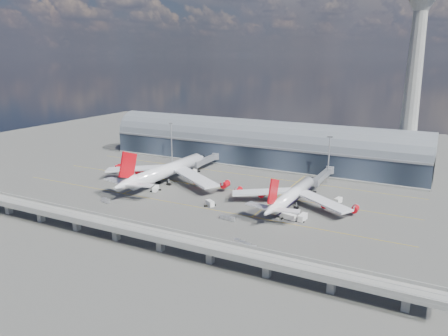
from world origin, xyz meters
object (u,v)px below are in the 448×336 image
at_px(airliner_right, 292,196).
at_px(floodlight_mast_left, 172,142).
at_px(service_truck_5, 195,170).
at_px(airliner_left, 165,171).
at_px(cargo_train_0, 106,200).
at_px(service_truck_3, 303,218).
at_px(service_truck_0, 156,189).
at_px(service_truck_4, 338,201).
at_px(service_truck_2, 288,217).
at_px(floodlight_mast_right, 329,158).
at_px(cargo_train_2, 227,218).
at_px(control_tower, 413,84).
at_px(cargo_train_1, 245,245).
at_px(service_truck_1, 210,204).

bearing_deg(airliner_right, floodlight_mast_left, 156.02).
distance_m(airliner_right, service_truck_5, 75.82).
bearing_deg(airliner_left, cargo_train_0, -98.50).
relative_size(airliner_left, service_truck_3, 12.92).
xyz_separation_m(airliner_left, service_truck_0, (3.83, -13.82, -5.50)).
bearing_deg(service_truck_5, service_truck_4, -45.65).
distance_m(service_truck_2, service_truck_5, 87.25).
bearing_deg(floodlight_mast_right, service_truck_3, -84.88).
bearing_deg(cargo_train_2, service_truck_0, 62.57).
relative_size(control_tower, service_truck_0, 16.30).
distance_m(control_tower, floodlight_mast_right, 58.76).
bearing_deg(floodlight_mast_right, cargo_train_1, -93.01).
bearing_deg(floodlight_mast_left, service_truck_5, -29.04).
height_order(airliner_left, service_truck_5, airliner_left).
distance_m(control_tower, service_truck_4, 80.35).
relative_size(cargo_train_0, cargo_train_2, 0.73).
height_order(control_tower, airliner_left, control_tower).
xyz_separation_m(control_tower, service_truck_1, (-72.37, -89.69, -50.25)).
relative_size(floodlight_mast_right, service_truck_4, 5.12).
height_order(floodlight_mast_right, service_truck_5, floodlight_mast_right).
height_order(service_truck_1, service_truck_3, service_truck_3).
bearing_deg(cargo_train_0, service_truck_3, -91.84).
bearing_deg(cargo_train_0, service_truck_0, -37.19).
xyz_separation_m(floodlight_mast_left, service_truck_4, (113.09, -30.73, -12.26)).
relative_size(floodlight_mast_left, airliner_left, 0.33).
relative_size(service_truck_0, service_truck_5, 0.98).
height_order(control_tower, floodlight_mast_left, control_tower).
height_order(floodlight_mast_left, service_truck_1, floodlight_mast_left).
distance_m(control_tower, airliner_left, 138.55).
xyz_separation_m(service_truck_0, service_truck_4, (85.91, 23.77, 0.09)).
xyz_separation_m(floodlight_mast_left, airliner_left, (23.35, -40.69, -6.85)).
xyz_separation_m(service_truck_2, service_truck_3, (5.79, 1.17, 0.13)).
height_order(control_tower, floodlight_mast_right, control_tower).
height_order(control_tower, service_truck_0, control_tower).
relative_size(floodlight_mast_right, airliner_left, 0.33).
distance_m(floodlight_mast_right, service_truck_1, 73.16).
xyz_separation_m(airliner_left, service_truck_3, (81.99, -18.89, -5.32)).
xyz_separation_m(airliner_right, service_truck_3, (10.06, -15.33, -3.59)).
bearing_deg(service_truck_0, floodlight_mast_left, 95.92).
xyz_separation_m(airliner_left, cargo_train_1, (71.71, -53.23, -5.83)).
distance_m(floodlight_mast_left, service_truck_5, 31.80).
bearing_deg(service_truck_5, service_truck_1, -87.08).
distance_m(service_truck_1, cargo_train_0, 49.15).
relative_size(service_truck_1, cargo_train_1, 0.47).
height_order(control_tower, cargo_train_0, control_tower).
distance_m(airliner_right, cargo_train_2, 34.14).
bearing_deg(service_truck_4, service_truck_2, -103.14).
height_order(service_truck_0, cargo_train_2, service_truck_0).
height_order(service_truck_2, service_truck_3, service_truck_3).
relative_size(floodlight_mast_right, service_truck_3, 4.27).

